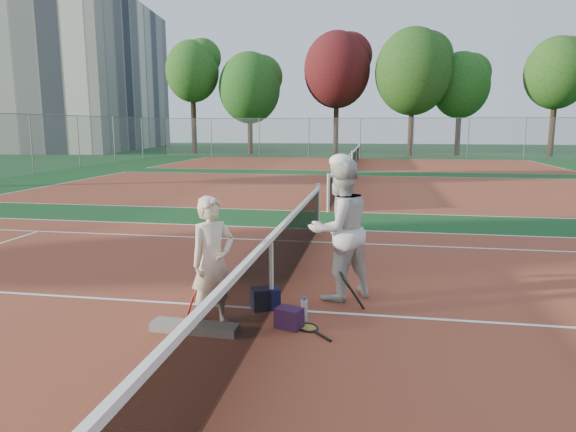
% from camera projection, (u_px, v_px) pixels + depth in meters
% --- Properties ---
extents(ground, '(130.00, 130.00, 0.00)m').
position_uv_depth(ground, '(271.00, 309.00, 6.89)').
color(ground, '#103E19').
rests_on(ground, ground).
extents(court_main, '(23.77, 10.97, 0.01)m').
position_uv_depth(court_main, '(271.00, 309.00, 6.89)').
color(court_main, brown).
rests_on(court_main, ground).
extents(court_far_a, '(23.77, 10.97, 0.01)m').
position_uv_depth(court_far_a, '(341.00, 189.00, 19.99)').
color(court_far_a, brown).
rests_on(court_far_a, ground).
extents(court_far_b, '(23.77, 10.97, 0.01)m').
position_uv_depth(court_far_b, '(356.00, 164.00, 33.09)').
color(court_far_b, brown).
rests_on(court_far_b, ground).
extents(net_main, '(0.10, 10.98, 1.02)m').
position_uv_depth(net_main, '(271.00, 273.00, 6.81)').
color(net_main, black).
rests_on(net_main, ground).
extents(net_far_a, '(0.10, 10.98, 1.02)m').
position_uv_depth(net_far_a, '(342.00, 176.00, 19.90)').
color(net_far_a, black).
rests_on(net_far_a, ground).
extents(net_far_b, '(0.10, 10.98, 1.02)m').
position_uv_depth(net_far_b, '(356.00, 156.00, 33.00)').
color(net_far_b, black).
rests_on(net_far_b, ground).
extents(fence_back, '(32.00, 0.06, 3.00)m').
position_uv_depth(fence_back, '(360.00, 138.00, 39.62)').
color(fence_back, slate).
rests_on(fence_back, ground).
extents(apartment_block, '(12.96, 23.18, 15.00)m').
position_uv_depth(apartment_block, '(92.00, 76.00, 52.99)').
color(apartment_block, beige).
rests_on(apartment_block, ground).
extents(player_a, '(0.68, 0.69, 1.61)m').
position_uv_depth(player_a, '(213.00, 261.00, 6.25)').
color(player_a, beige).
rests_on(player_a, ground).
extents(player_b, '(1.23, 1.20, 2.00)m').
position_uv_depth(player_b, '(339.00, 230.00, 7.20)').
color(player_b, silver).
rests_on(player_b, ground).
extents(racket_red, '(0.31, 0.34, 0.58)m').
position_uv_depth(racket_red, '(197.00, 298.00, 6.47)').
color(racket_red, maroon).
rests_on(racket_red, ground).
extents(racket_black_held, '(0.39, 0.32, 0.52)m').
position_uv_depth(racket_black_held, '(345.00, 291.00, 6.85)').
color(racket_black_held, black).
rests_on(racket_black_held, ground).
extents(racket_spare, '(0.60, 0.63, 0.03)m').
position_uv_depth(racket_spare, '(308.00, 328.00, 6.23)').
color(racket_spare, black).
rests_on(racket_spare, ground).
extents(sports_bag_navy, '(0.44, 0.39, 0.29)m').
position_uv_depth(sports_bag_navy, '(265.00, 299.00, 6.89)').
color(sports_bag_navy, black).
rests_on(sports_bag_navy, ground).
extents(sports_bag_purple, '(0.36, 0.30, 0.25)m').
position_uv_depth(sports_bag_purple, '(289.00, 318.00, 6.24)').
color(sports_bag_purple, '#27102C').
rests_on(sports_bag_purple, ground).
extents(net_cover_canvas, '(1.07, 0.29, 0.11)m').
position_uv_depth(net_cover_canvas, '(195.00, 328.00, 6.13)').
color(net_cover_canvas, slate).
rests_on(net_cover_canvas, ground).
extents(water_bottle, '(0.09, 0.09, 0.30)m').
position_uv_depth(water_bottle, '(304.00, 312.00, 6.39)').
color(water_bottle, '#C9DEFF').
rests_on(water_bottle, ground).
extents(tree_back_0, '(4.54, 4.54, 9.61)m').
position_uv_depth(tree_back_0, '(192.00, 72.00, 43.78)').
color(tree_back_0, '#382314').
rests_on(tree_back_0, ground).
extents(tree_back_1, '(5.22, 5.22, 8.59)m').
position_uv_depth(tree_back_1, '(250.00, 88.00, 43.56)').
color(tree_back_1, '#382314').
rests_on(tree_back_1, ground).
extents(tree_back_maroon, '(5.50, 5.50, 10.17)m').
position_uv_depth(tree_back_maroon, '(337.00, 70.00, 42.65)').
color(tree_back_maroon, '#382314').
rests_on(tree_back_maroon, ground).
extents(tree_back_3, '(5.97, 5.97, 10.09)m').
position_uv_depth(tree_back_3, '(413.00, 72.00, 40.68)').
color(tree_back_3, '#382314').
rests_on(tree_back_3, ground).
extents(tree_back_4, '(4.67, 4.67, 8.37)m').
position_uv_depth(tree_back_4, '(461.00, 85.00, 41.83)').
color(tree_back_4, '#382314').
rests_on(tree_back_4, ground).
extents(tree_back_5, '(4.82, 4.82, 9.21)m').
position_uv_depth(tree_back_5, '(557.00, 73.00, 39.58)').
color(tree_back_5, '#382314').
rests_on(tree_back_5, ground).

